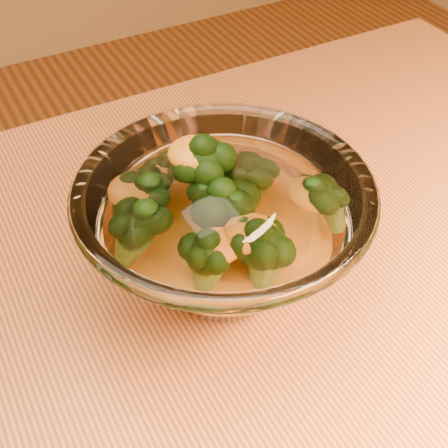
% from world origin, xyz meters
% --- Properties ---
extents(table, '(1.20, 0.80, 0.75)m').
position_xyz_m(table, '(0.00, 0.00, 0.65)').
color(table, '#CF793E').
rests_on(table, ground).
extents(glass_bowl, '(0.25, 0.25, 0.11)m').
position_xyz_m(glass_bowl, '(0.08, 0.07, 0.81)').
color(glass_bowl, white).
rests_on(glass_bowl, table).
extents(cheese_sauce, '(0.13, 0.13, 0.04)m').
position_xyz_m(cheese_sauce, '(0.08, 0.07, 0.78)').
color(cheese_sauce, orange).
rests_on(cheese_sauce, glass_bowl).
extents(broccoli_heap, '(0.19, 0.17, 0.09)m').
position_xyz_m(broccoli_heap, '(0.08, 0.08, 0.83)').
color(broccoli_heap, black).
rests_on(broccoli_heap, cheese_sauce).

